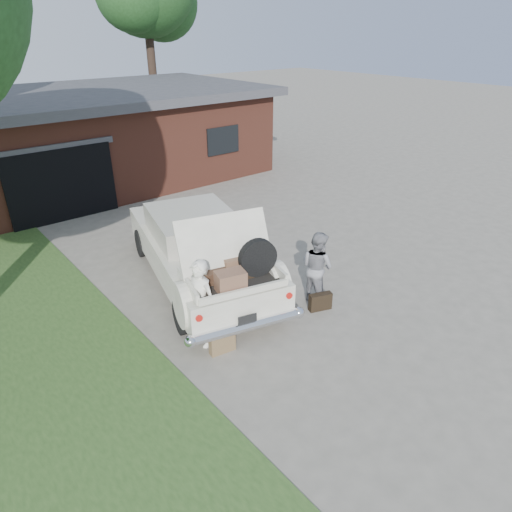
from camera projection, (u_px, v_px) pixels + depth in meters
ground at (274, 312)px, 9.61m from camera, size 90.00×90.00×0.00m
house at (94, 136)px, 17.31m from camera, size 12.80×7.80×3.30m
sedan at (199, 249)px, 10.45m from camera, size 3.51×5.95×2.20m
woman_left at (200, 304)px, 8.31m from camera, size 0.53×0.70×1.73m
woman_right at (317, 267)px, 9.73m from camera, size 0.65×0.81×1.61m
suitcase_left at (222, 343)px, 8.37m from camera, size 0.51×0.23×0.38m
suitcase_right at (320, 302)px, 9.63m from camera, size 0.52×0.31×0.38m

